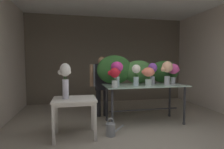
# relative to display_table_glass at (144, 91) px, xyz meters

# --- Properties ---
(ground_plane) EXTENTS (8.69, 8.69, 0.00)m
(ground_plane) POSITION_rel_display_table_glass_xyz_m (-0.37, 0.45, -0.73)
(ground_plane) COLOR #9E9384
(wall_back) EXTENTS (5.53, 0.12, 2.92)m
(wall_back) POSITION_rel_display_table_glass_xyz_m (-0.37, 2.42, 0.73)
(wall_back) COLOR #706656
(wall_back) RESTS_ON ground
(wall_right) EXTENTS (0.12, 4.07, 2.92)m
(wall_right) POSITION_rel_display_table_glass_xyz_m (2.40, 0.45, 0.73)
(wall_right) COLOR beige
(wall_right) RESTS_ON ground
(display_table_glass) EXTENTS (1.83, 0.82, 0.88)m
(display_table_glass) POSITION_rel_display_table_glass_xyz_m (0.00, 0.00, 0.00)
(display_table_glass) COLOR #ACCCBC
(display_table_glass) RESTS_ON ground
(side_table_white) EXTENTS (0.78, 0.60, 0.72)m
(side_table_white) POSITION_rel_display_table_glass_xyz_m (-1.55, -0.47, -0.10)
(side_table_white) COLOR silver
(side_table_white) RESTS_ON ground
(florist) EXTENTS (0.62, 0.24, 1.52)m
(florist) POSITION_rel_display_table_glass_xyz_m (-0.86, 0.70, 0.21)
(florist) COLOR #232328
(florist) RESTS_ON ground
(foliage_backdrop) EXTENTS (2.06, 0.29, 0.67)m
(foliage_backdrop) POSITION_rel_display_table_glass_xyz_m (-0.09, 0.29, 0.45)
(foliage_backdrop) COLOR #2D6028
(foliage_backdrop) RESTS_ON display_table_glass
(vase_magenta_tulips) EXTENTS (0.26, 0.26, 0.52)m
(vase_magenta_tulips) POSITION_rel_display_table_glass_xyz_m (-0.66, -0.07, 0.50)
(vase_magenta_tulips) COLOR silver
(vase_magenta_tulips) RESTS_ON display_table_glass
(vase_coral_ranunculus) EXTENTS (0.30, 0.26, 0.40)m
(vase_coral_ranunculus) POSITION_rel_display_table_glass_xyz_m (0.03, -0.15, 0.39)
(vase_coral_ranunculus) COLOR silver
(vase_coral_ranunculus) RESTS_ON display_table_glass
(vase_fuchsia_snapdragons) EXTENTS (0.28, 0.27, 0.47)m
(vase_fuchsia_snapdragons) POSITION_rel_display_table_glass_xyz_m (0.74, 0.05, 0.46)
(vase_fuchsia_snapdragons) COLOR silver
(vase_fuchsia_snapdragons) RESTS_ON display_table_glass
(vase_peach_dahlias) EXTENTS (0.28, 0.24, 0.53)m
(vase_peach_dahlias) POSITION_rel_display_table_glass_xyz_m (0.49, -0.10, 0.48)
(vase_peach_dahlias) COLOR silver
(vase_peach_dahlias) RESTS_ON display_table_glass
(vase_ivory_stock) EXTENTS (0.19, 0.19, 0.46)m
(vase_ivory_stock) POSITION_rel_display_table_glass_xyz_m (-0.24, -0.10, 0.42)
(vase_ivory_stock) COLOR silver
(vase_ivory_stock) RESTS_ON display_table_glass
(vase_violet_roses) EXTENTS (0.21, 0.21, 0.49)m
(vase_violet_roses) POSITION_rel_display_table_glass_xyz_m (0.22, 0.08, 0.46)
(vase_violet_roses) COLOR silver
(vase_violet_roses) RESTS_ON display_table_glass
(vase_crimson_peonies) EXTENTS (0.25, 0.20, 0.40)m
(vase_crimson_peonies) POSITION_rel_display_table_glass_xyz_m (-0.77, -0.32, 0.39)
(vase_crimson_peonies) COLOR silver
(vase_crimson_peonies) RESTS_ON display_table_glass
(vase_white_roses_tall) EXTENTS (0.24, 0.19, 0.64)m
(vase_white_roses_tall) POSITION_rel_display_table_glass_xyz_m (-1.71, -0.47, 0.38)
(vase_white_roses_tall) COLOR silver
(vase_white_roses_tall) RESTS_ON side_table_white
(watering_can) EXTENTS (0.35, 0.18, 0.34)m
(watering_can) POSITION_rel_display_table_glass_xyz_m (-0.89, -0.56, -0.60)
(watering_can) COLOR #999EA3
(watering_can) RESTS_ON ground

